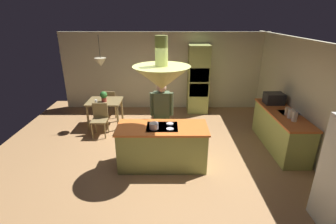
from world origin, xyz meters
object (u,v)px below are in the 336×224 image
object	(u,v)px
potted_plant_on_table	(105,96)
microwave_on_counter	(275,99)
oven_tower	(199,80)
chair_facing_island	(101,117)
canister_flour	(296,117)
chair_by_back_wall	(111,102)
cup_on_table	(97,101)
canister_tea	(288,111)
dining_table	(106,104)
cooking_pot_on_cooktop	(155,126)
canister_sugar	(292,114)
kitchen_island	(163,146)
person_at_island	(163,113)

from	to	relation	value
potted_plant_on_table	microwave_on_counter	size ratio (longest dim) A/B	0.65
oven_tower	potted_plant_on_table	bearing A→B (deg)	-156.19
chair_facing_island	canister_flour	xyz separation A→B (m)	(4.54, -1.19, 0.52)
chair_by_back_wall	microwave_on_counter	size ratio (longest dim) A/B	1.89
potted_plant_on_table	microwave_on_counter	distance (m)	4.57
oven_tower	cup_on_table	bearing A→B (deg)	-155.77
canister_flour	cup_on_table	bearing A→B (deg)	161.12
chair_facing_island	canister_tea	size ratio (longest dim) A/B	4.68
oven_tower	microwave_on_counter	size ratio (longest dim) A/B	4.75
chair_by_back_wall	canister_flour	xyz separation A→B (m)	(4.54, -2.44, 0.52)
dining_table	canister_flour	bearing A→B (deg)	-21.80
oven_tower	cooking_pot_on_cooktop	distance (m)	3.60
chair_facing_island	canister_sugar	xyz separation A→B (m)	(4.54, -1.01, 0.51)
oven_tower	chair_by_back_wall	bearing A→B (deg)	-169.44
kitchen_island	canister_sugar	xyz separation A→B (m)	(2.84, 0.46, 0.55)
cup_on_table	canister_flour	bearing A→B (deg)	-18.88
canister_tea	microwave_on_counter	size ratio (longest dim) A/B	0.40
person_at_island	cooking_pot_on_cooktop	size ratio (longest dim) A/B	9.20
chair_facing_island	canister_tea	world-z (taller)	canister_tea
chair_facing_island	cooking_pot_on_cooktop	bearing A→B (deg)	-46.25
chair_by_back_wall	cooking_pot_on_cooktop	bearing A→B (deg)	118.37
chair_facing_island	cup_on_table	size ratio (longest dim) A/B	9.67
canister_sugar	chair_by_back_wall	bearing A→B (deg)	153.56
canister_flour	canister_sugar	xyz separation A→B (m)	(0.00, 0.18, -0.01)
potted_plant_on_table	cooking_pot_on_cooktop	xyz separation A→B (m)	(1.53, -2.14, 0.06)
microwave_on_counter	cooking_pot_on_cooktop	size ratio (longest dim) A/B	2.56
person_at_island	cooking_pot_on_cooktop	xyz separation A→B (m)	(-0.14, -0.81, 0.04)
kitchen_island	canister_tea	bearing A→B (deg)	12.78
oven_tower	dining_table	world-z (taller)	oven_tower
chair_by_back_wall	canister_sugar	xyz separation A→B (m)	(4.54, -2.26, 0.51)
kitchen_island	canister_sugar	distance (m)	2.93
canister_flour	dining_table	bearing A→B (deg)	158.20
microwave_on_counter	cup_on_table	bearing A→B (deg)	174.19
chair_facing_island	canister_sugar	bearing A→B (deg)	-12.59
potted_plant_on_table	canister_sugar	xyz separation A→B (m)	(4.53, -1.55, 0.08)
dining_table	person_at_island	bearing A→B (deg)	-40.31
dining_table	cup_on_table	size ratio (longest dim) A/B	10.60
canister_sugar	canister_flour	bearing A→B (deg)	-90.00
cooking_pot_on_cooktop	chair_by_back_wall	bearing A→B (deg)	118.37
kitchen_island	potted_plant_on_table	distance (m)	2.67
potted_plant_on_table	canister_flour	distance (m)	4.85
chair_facing_island	microwave_on_counter	distance (m)	4.57
cup_on_table	potted_plant_on_table	bearing A→B (deg)	29.74
dining_table	canister_sugar	distance (m)	4.84
kitchen_island	canister_flour	size ratio (longest dim) A/B	8.55
kitchen_island	cup_on_table	size ratio (longest dim) A/B	20.86
person_at_island	canister_flour	bearing A→B (deg)	-7.83
kitchen_island	canister_flour	world-z (taller)	canister_flour
chair_by_back_wall	cup_on_table	distance (m)	0.89
chair_facing_island	oven_tower	bearing A→B (deg)	32.22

